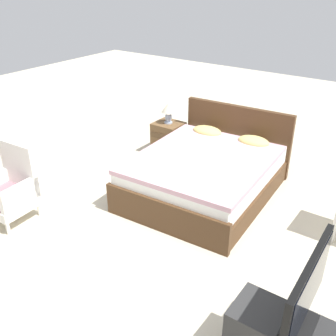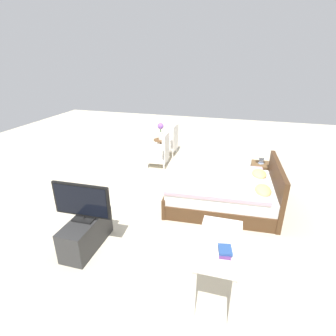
% 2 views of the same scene
% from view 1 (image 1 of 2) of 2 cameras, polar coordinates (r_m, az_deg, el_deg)
% --- Properties ---
extents(ground_plane, '(16.00, 16.00, 0.00)m').
position_cam_1_polar(ground_plane, '(4.76, -1.42, -7.95)').
color(ground_plane, beige).
extents(bed, '(1.75, 2.17, 0.96)m').
position_cam_1_polar(bed, '(5.24, 5.67, -0.72)').
color(bed, '#472D19').
rests_on(bed, ground_plane).
extents(armchair_by_window_right, '(0.57, 0.57, 0.92)m').
position_cam_1_polar(armchair_by_window_right, '(5.04, -21.80, -2.96)').
color(armchair_by_window_right, white).
rests_on(armchair_by_window_right, ground_plane).
extents(nightstand, '(0.44, 0.41, 0.53)m').
position_cam_1_polar(nightstand, '(6.37, 0.05, 4.30)').
color(nightstand, brown).
rests_on(nightstand, ground_plane).
extents(table_lamp, '(0.22, 0.22, 0.33)m').
position_cam_1_polar(table_lamp, '(6.20, 0.06, 8.41)').
color(table_lamp, '#9EADC6').
rests_on(table_lamp, nightstand).
extents(tv_flatscreen, '(0.21, 0.90, 0.60)m').
position_cam_1_polar(tv_flatscreen, '(2.87, 19.42, -16.79)').
color(tv_flatscreen, black).
rests_on(tv_flatscreen, tv_stand).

